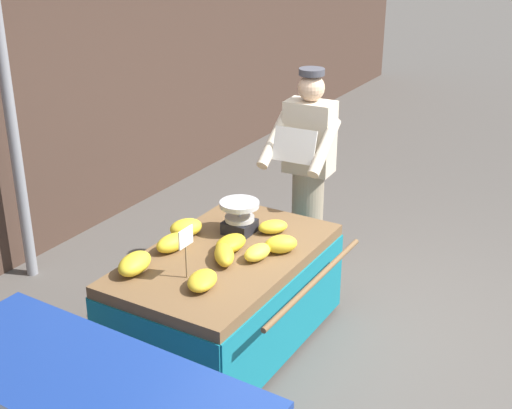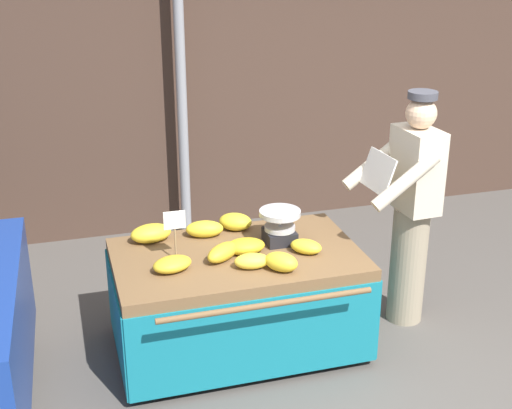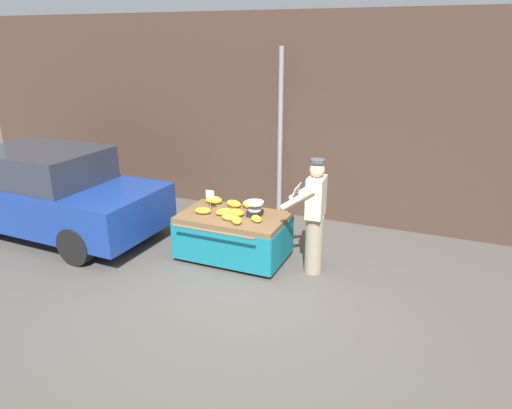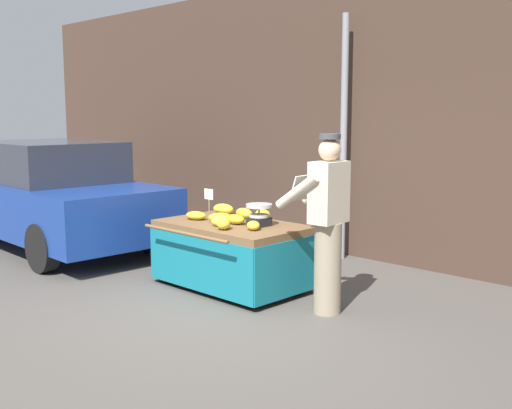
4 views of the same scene
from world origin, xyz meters
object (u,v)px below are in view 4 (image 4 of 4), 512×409
(banana_bunch_0, at_px, (221,218))
(banana_bunch_6, at_px, (224,224))
(banana_bunch_2, at_px, (196,215))
(banana_bunch_8, at_px, (244,213))
(banana_bunch_5, at_px, (262,215))
(vendor_person, at_px, (327,223))
(banana_bunch_1, at_px, (219,222))
(banana_bunch_7, at_px, (253,225))
(street_pole, at_px, (344,139))
(banana_bunch_3, at_px, (223,209))
(weighing_scale, at_px, (259,215))
(banana_cart, at_px, (232,241))
(price_sign, at_px, (209,197))
(parked_car, at_px, (54,195))
(banana_bunch_4, at_px, (235,219))

(banana_bunch_0, relative_size, banana_bunch_6, 1.22)
(banana_bunch_0, bearing_deg, banana_bunch_2, -169.67)
(banana_bunch_6, height_order, banana_bunch_8, banana_bunch_6)
(banana_bunch_5, height_order, vendor_person, vendor_person)
(banana_bunch_1, xyz_separation_m, banana_bunch_7, (0.40, 0.11, -0.00))
(banana_bunch_0, height_order, banana_bunch_8, banana_bunch_8)
(banana_bunch_2, relative_size, banana_bunch_5, 1.08)
(street_pole, xyz_separation_m, vendor_person, (1.24, -1.94, -0.70))
(banana_bunch_1, bearing_deg, banana_bunch_3, 133.68)
(banana_bunch_6, bearing_deg, banana_bunch_5, 99.02)
(weighing_scale, distance_m, banana_bunch_5, 0.38)
(banana_bunch_5, bearing_deg, banana_cart, -103.21)
(price_sign, bearing_deg, banana_bunch_1, -29.78)
(price_sign, xyz_separation_m, parked_car, (-2.93, -0.35, -0.22))
(banana_cart, distance_m, banana_bunch_7, 0.52)
(banana_bunch_4, bearing_deg, banana_bunch_3, 147.93)
(banana_bunch_8, xyz_separation_m, vendor_person, (1.42, -0.30, 0.10))
(banana_bunch_2, xyz_separation_m, banana_bunch_5, (0.54, 0.51, 0.01))
(parked_car, bearing_deg, banana_bunch_7, 3.19)
(banana_bunch_1, bearing_deg, banana_bunch_5, 84.85)
(street_pole, xyz_separation_m, banana_bunch_3, (-0.54, -1.62, -0.79))
(banana_bunch_2, bearing_deg, banana_bunch_1, -11.70)
(banana_bunch_2, xyz_separation_m, banana_bunch_7, (0.89, 0.01, -0.00))
(price_sign, bearing_deg, banana_bunch_5, 36.36)
(street_pole, bearing_deg, banana_bunch_1, -89.87)
(banana_bunch_5, xyz_separation_m, banana_bunch_6, (0.11, -0.70, 0.00))
(banana_bunch_6, relative_size, banana_bunch_7, 1.04)
(banana_bunch_7, bearing_deg, weighing_scale, 119.46)
(banana_bunch_2, height_order, banana_bunch_7, banana_bunch_2)
(banana_bunch_3, bearing_deg, banana_bunch_1, -46.32)
(banana_bunch_0, distance_m, banana_bunch_7, 0.55)
(weighing_scale, relative_size, banana_bunch_1, 1.25)
(street_pole, bearing_deg, banana_bunch_7, -78.89)
(banana_bunch_3, distance_m, parked_car, 2.90)
(banana_cart, height_order, banana_bunch_5, banana_bunch_5)
(banana_bunch_6, bearing_deg, banana_bunch_0, 141.84)
(banana_bunch_2, relative_size, banana_bunch_7, 1.18)
(banana_cart, xyz_separation_m, banana_bunch_5, (0.09, 0.39, 0.26))
(banana_bunch_0, xyz_separation_m, banana_bunch_4, (0.17, 0.06, -0.00))
(banana_cart, relative_size, banana_bunch_4, 6.31)
(banana_bunch_3, bearing_deg, banana_bunch_4, -32.07)
(banana_bunch_0, xyz_separation_m, banana_bunch_5, (0.20, 0.45, 0.00))
(banana_bunch_2, height_order, banana_bunch_4, banana_bunch_4)
(banana_cart, xyz_separation_m, banana_bunch_3, (-0.51, 0.35, 0.26))
(price_sign, xyz_separation_m, banana_bunch_6, (0.60, -0.33, -0.19))
(weighing_scale, distance_m, banana_bunch_7, 0.25)
(weighing_scale, relative_size, price_sign, 0.82)
(banana_bunch_1, relative_size, vendor_person, 0.13)
(street_pole, bearing_deg, banana_bunch_5, -87.81)
(street_pole, distance_m, parked_car, 4.16)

